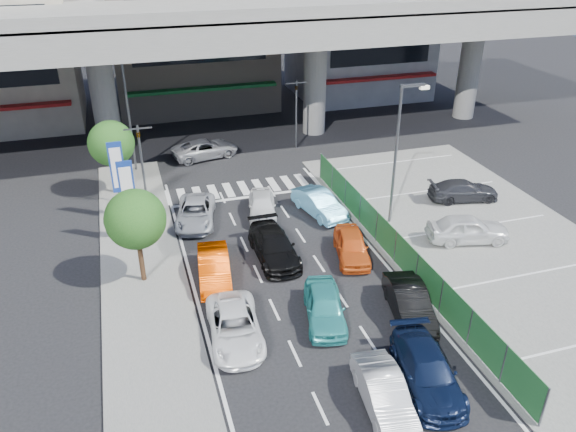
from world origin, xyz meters
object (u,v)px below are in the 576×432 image
object	(u,v)px
taxi_orange_right	(352,246)
sedan_white_front_mid	(262,205)
traffic_light_right	(296,97)
taxi_orange_left	(214,268)
parked_sedan_dgrey	(464,190)
signboard_near	(127,191)
parked_sedan_white	(468,229)
traffic_light_left	(140,146)
traffic_cone	(378,219)
tree_near	(136,219)
tree_far	(111,144)
hatch_black_mid_right	(409,303)
minivan_navy_back	(427,371)
sedan_black_mid	(274,246)
taxi_teal_mid	(325,306)
kei_truck_front_right	(319,203)
wagon_silver_front_left	(196,212)
street_lamp_right	(400,144)
signboard_far	(117,170)
street_lamp_left	(130,104)
sedan_white_mid_left	(235,327)
hatch_white_back_mid	(384,393)
crossing_wagon_silver	(205,149)

from	to	relation	value
taxi_orange_right	sedan_white_front_mid	bearing A→B (deg)	132.67
traffic_light_right	sedan_white_front_mid	bearing A→B (deg)	-117.87
traffic_light_right	sedan_white_front_mid	distance (m)	11.81
taxi_orange_left	parked_sedan_dgrey	xyz separation A→B (m)	(16.32, 4.12, -0.01)
signboard_near	taxi_orange_left	bearing A→B (deg)	-54.40
parked_sedan_white	parked_sedan_dgrey	distance (m)	5.21
traffic_light_left	parked_sedan_dgrey	world-z (taller)	traffic_light_left
traffic_cone	traffic_light_left	bearing A→B (deg)	153.40
tree_near	taxi_orange_left	distance (m)	4.34
tree_far	hatch_black_mid_right	distance (m)	20.51
minivan_navy_back	sedan_black_mid	world-z (taller)	sedan_black_mid
taxi_teal_mid	kei_truck_front_right	world-z (taller)	same
wagon_silver_front_left	kei_truck_front_right	world-z (taller)	kei_truck_front_right
traffic_light_right	parked_sedan_dgrey	distance (m)	14.11
kei_truck_front_right	traffic_light_right	bearing A→B (deg)	66.15
traffic_light_left	street_lamp_right	size ratio (longest dim) A/B	0.65
signboard_far	street_lamp_left	bearing A→B (deg)	79.69
tree_far	sedan_black_mid	xyz separation A→B (m)	(7.37, -10.28, -2.70)
traffic_light_right	taxi_teal_mid	size ratio (longest dim) A/B	1.28
traffic_cone	sedan_white_mid_left	bearing A→B (deg)	-143.74
parked_sedan_dgrey	sedan_white_mid_left	bearing A→B (deg)	128.13
signboard_far	taxi_orange_right	distance (m)	13.75
taxi_orange_left	parked_sedan_dgrey	world-z (taller)	taxi_orange_left
traffic_light_right	taxi_teal_mid	distance (m)	21.20
signboard_near	street_lamp_right	bearing A→B (deg)	-7.90
street_lamp_right	signboard_near	xyz separation A→B (m)	(-14.37, 1.99, -1.71)
signboard_far	taxi_orange_left	xyz separation A→B (m)	(3.88, -7.86, -2.37)
sedan_white_front_mid	tree_far	bearing A→B (deg)	157.61
signboard_far	sedan_white_mid_left	world-z (taller)	signboard_far
traffic_light_left	traffic_cone	world-z (taller)	traffic_light_left
sedan_white_mid_left	taxi_orange_right	bearing A→B (deg)	37.35
wagon_silver_front_left	parked_sedan_dgrey	xyz separation A→B (m)	(16.27, -2.01, 0.06)
kei_truck_front_right	traffic_light_left	bearing A→B (deg)	145.14
hatch_white_back_mid	parked_sedan_white	size ratio (longest dim) A/B	0.91
signboard_far	parked_sedan_white	world-z (taller)	signboard_far
tree_near	wagon_silver_front_left	distance (m)	6.81
hatch_black_mid_right	tree_far	bearing A→B (deg)	137.14
hatch_black_mid_right	taxi_orange_right	distance (m)	5.26
taxi_teal_mid	hatch_black_mid_right	bearing A→B (deg)	0.75
signboard_far	minivan_navy_back	distance (m)	19.99
kei_truck_front_right	crossing_wagon_silver	world-z (taller)	kei_truck_front_right
tree_far	crossing_wagon_silver	xyz separation A→B (m)	(6.36, 4.57, -2.72)
sedan_white_mid_left	taxi_orange_left	distance (m)	4.54
traffic_light_right	tree_near	distance (m)	19.53
traffic_light_right	sedan_white_mid_left	xyz separation A→B (m)	(-9.19, -20.41, -3.31)
tree_far	sedan_white_front_mid	distance (m)	10.10
sedan_white_front_mid	taxi_orange_left	bearing A→B (deg)	-111.53
street_lamp_right	street_lamp_left	world-z (taller)	same
crossing_wagon_silver	parked_sedan_dgrey	bearing A→B (deg)	-141.83
hatch_black_mid_right	sedan_white_front_mid	bearing A→B (deg)	120.53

